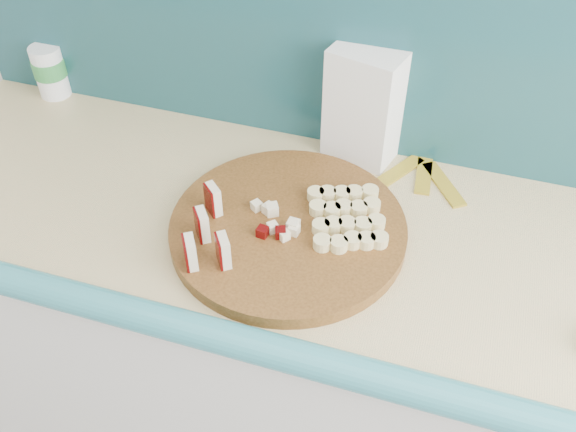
# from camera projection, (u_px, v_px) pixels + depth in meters

# --- Properties ---
(kitchen_counter) EXTENTS (2.20, 0.63, 0.91)m
(kitchen_counter) POSITION_uv_depth(u_px,v_px,m) (384.00, 378.00, 1.54)
(kitchen_counter) COLOR silver
(kitchen_counter) RESTS_ON ground
(backsplash) EXTENTS (2.20, 0.02, 0.50)m
(backsplash) POSITION_uv_depth(u_px,v_px,m) (450.00, 57.00, 1.25)
(backsplash) COLOR teal
(backsplash) RESTS_ON kitchen_counter
(cutting_board) EXTENTS (0.59, 0.59, 0.03)m
(cutting_board) POSITION_uv_depth(u_px,v_px,m) (288.00, 229.00, 1.24)
(cutting_board) COLOR #41260D
(cutting_board) RESTS_ON kitchen_counter
(apple_wedges) EXTENTS (0.10, 0.19, 0.06)m
(apple_wedges) POSITION_uv_depth(u_px,v_px,m) (207.00, 231.00, 1.17)
(apple_wedges) COLOR beige
(apple_wedges) RESTS_ON cutting_board
(apple_chunks) EXTENTS (0.08, 0.07, 0.02)m
(apple_chunks) POSITION_uv_depth(u_px,v_px,m) (273.00, 220.00, 1.22)
(apple_chunks) COLOR #F3EAC3
(apple_chunks) RESTS_ON cutting_board
(banana_slices) EXTENTS (0.19, 0.20, 0.02)m
(banana_slices) POSITION_uv_depth(u_px,v_px,m) (346.00, 217.00, 1.23)
(banana_slices) COLOR beige
(banana_slices) RESTS_ON cutting_board
(flour_bag) EXTENTS (0.17, 0.14, 0.25)m
(flour_bag) POSITION_uv_depth(u_px,v_px,m) (365.00, 104.00, 1.35)
(flour_bag) COLOR white
(flour_bag) RESTS_ON kitchen_counter
(canister) EXTENTS (0.08, 0.08, 0.13)m
(canister) POSITION_uv_depth(u_px,v_px,m) (50.00, 70.00, 1.56)
(canister) COLOR white
(canister) RESTS_ON kitchen_counter
(banana_peel) EXTENTS (0.20, 0.17, 0.01)m
(banana_peel) POSITION_uv_depth(u_px,v_px,m) (422.00, 176.00, 1.37)
(banana_peel) COLOR gold
(banana_peel) RESTS_ON kitchen_counter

